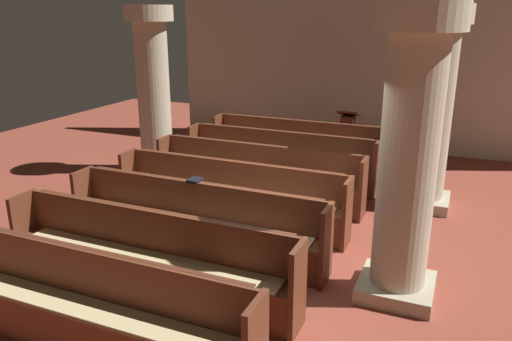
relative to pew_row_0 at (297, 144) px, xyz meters
The scene contains 16 objects.
ground_plane 3.94m from the pew_row_0, 73.80° to the right, with size 19.20×19.20×0.00m, color brown.
back_wall 3.09m from the pew_row_0, 64.91° to the left, with size 10.00×0.16×4.50m, color beige.
pew_row_0 is the anchor object (origin of this frame).
pew_row_1 1.08m from the pew_row_0, 90.00° to the right, with size 3.72×0.46×1.00m.
pew_row_2 2.16m from the pew_row_0, 90.00° to the right, with size 3.72×0.47×1.00m.
pew_row_3 3.25m from the pew_row_0, 90.00° to the right, with size 3.72×0.46×1.00m.
pew_row_4 4.33m from the pew_row_0, 90.00° to the right, with size 3.72×0.46×1.00m.
pew_row_5 5.41m from the pew_row_0, 90.00° to the right, with size 3.72×0.47×1.00m.
pew_row_6 6.49m from the pew_row_0, 90.00° to the right, with size 3.72×0.46×1.00m.
pillar_aisle_side 3.17m from the pew_row_0, 24.19° to the right, with size 0.94×0.94×3.30m.
pillar_far_side 3.16m from the pew_row_0, 153.92° to the right, with size 0.94×0.94×3.30m.
pillar_aisle_rear 5.18m from the pew_row_0, 57.98° to the right, with size 0.91×0.91×3.30m.
lectern 1.46m from the pew_row_0, 57.64° to the left, with size 0.48×0.45×1.08m.
hymn_book 4.17m from the pew_row_0, 90.98° to the right, with size 0.17×0.22×0.04m, color black.
kneeler_box_red 2.77m from the pew_row_0, 36.69° to the right, with size 0.44×0.30×0.21m, color maroon.
kneeler_box_navy 2.19m from the pew_row_0, 14.87° to the right, with size 0.39×0.27×0.26m, color navy.
Camera 1 is at (2.09, -5.94, 3.20)m, focal length 35.06 mm.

